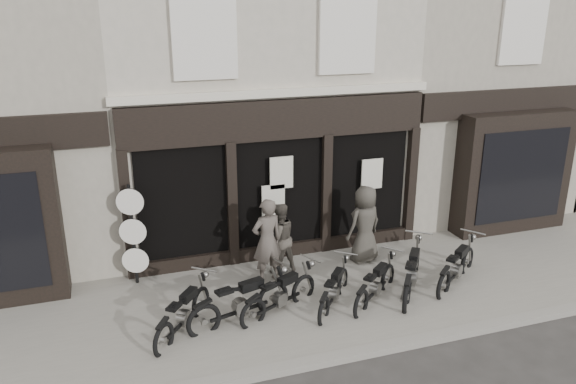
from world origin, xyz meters
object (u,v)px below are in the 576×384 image
object	(u,v)px
motorcycle_6	(456,270)
man_left	(267,241)
motorcycle_1	(241,306)
motorcycle_3	(334,293)
motorcycle_0	(184,316)
motorcycle_4	(375,287)
man_right	(365,224)
advert_sign_post	(133,239)
motorcycle_2	(280,298)
man_centre	(279,238)
motorcycle_5	(412,276)

from	to	relation	value
motorcycle_6	man_left	xyz separation A→B (m)	(-3.91, 1.33, 0.67)
motorcycle_1	motorcycle_3	world-z (taller)	motorcycle_1
motorcycle_3	motorcycle_0	bearing A→B (deg)	129.36
motorcycle_0	motorcycle_4	xyz separation A→B (m)	(3.92, -0.10, -0.01)
man_right	advert_sign_post	world-z (taller)	advert_sign_post
man_left	advert_sign_post	size ratio (longest dim) A/B	0.80
motorcycle_2	man_left	size ratio (longest dim) A/B	0.98
advert_sign_post	man_centre	bearing A→B (deg)	6.93
motorcycle_6	advert_sign_post	xyz separation A→B (m)	(-6.64, 2.13, 0.75)
motorcycle_3	advert_sign_post	size ratio (longest dim) A/B	0.67
motorcycle_3	man_centre	xyz separation A→B (m)	(-0.61, 1.73, 0.57)
motorcycle_2	man_left	xyz separation A→B (m)	(0.11, 1.27, 0.69)
motorcycle_1	motorcycle_4	xyz separation A→B (m)	(2.83, -0.08, -0.05)
motorcycle_5	motorcycle_2	bearing A→B (deg)	125.83
motorcycle_1	motorcycle_2	size ratio (longest dim) A/B	1.16
motorcycle_6	motorcycle_4	bearing A→B (deg)	147.53
motorcycle_3	motorcycle_6	world-z (taller)	motorcycle_6
motorcycle_0	man_right	distance (m)	4.80
motorcycle_4	man_left	bearing A→B (deg)	102.98
man_left	advert_sign_post	xyz separation A→B (m)	(-2.73, 0.80, 0.08)
motorcycle_1	man_left	xyz separation A→B (m)	(0.94, 1.37, 0.65)
motorcycle_0	advert_sign_post	xyz separation A→B (m)	(-0.70, 2.15, 0.77)
advert_sign_post	motorcycle_3	bearing A→B (deg)	-15.23
man_left	motorcycle_3	bearing A→B (deg)	115.39
motorcycle_5	motorcycle_6	world-z (taller)	motorcycle_5
motorcycle_5	motorcycle_6	xyz separation A→B (m)	(1.12, 0.01, -0.03)
motorcycle_6	man_right	bearing A→B (deg)	96.90
motorcycle_4	motorcycle_3	bearing A→B (deg)	135.38
motorcycle_1	man_right	bearing A→B (deg)	9.44
motorcycle_0	man_right	world-z (taller)	man_right
man_centre	advert_sign_post	xyz separation A→B (m)	(-3.11, 0.44, 0.22)
motorcycle_2	man_centre	bearing A→B (deg)	46.10
motorcycle_1	motorcycle_3	distance (m)	1.94
motorcycle_6	advert_sign_post	bearing A→B (deg)	126.37
motorcycle_5	man_centre	size ratio (longest dim) A/B	1.18
motorcycle_2	motorcycle_3	size ratio (longest dim) A/B	1.19
man_left	motorcycle_2	bearing A→B (deg)	74.14
motorcycle_1	man_centre	distance (m)	2.24
motorcycle_2	motorcycle_4	world-z (taller)	motorcycle_2
motorcycle_5	motorcycle_6	bearing A→B (deg)	-52.34
advert_sign_post	motorcycle_5	bearing A→B (deg)	-6.19
motorcycle_4	motorcycle_5	distance (m)	0.92
motorcycle_0	man_centre	bearing A→B (deg)	-16.80
motorcycle_1	motorcycle_4	distance (m)	2.83
motorcycle_5	motorcycle_6	distance (m)	1.12
man_centre	man_right	world-z (taller)	man_right
motorcycle_0	man_left	xyz separation A→B (m)	(2.02, 1.35, 0.69)
motorcycle_5	motorcycle_4	bearing A→B (deg)	134.03
man_right	advert_sign_post	bearing A→B (deg)	-22.78
motorcycle_4	motorcycle_6	size ratio (longest dim) A/B	0.89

